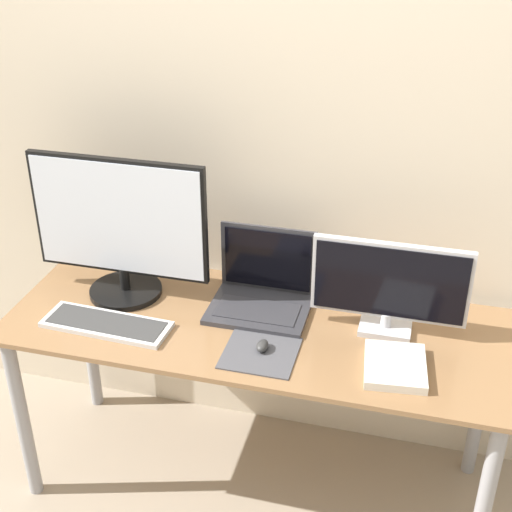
# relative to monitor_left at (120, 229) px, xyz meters

# --- Properties ---
(wall_back) EXTENTS (7.00, 0.05, 2.50)m
(wall_back) POSITION_rel_monitor_left_xyz_m (0.50, 0.31, 0.27)
(wall_back) COLOR beige
(wall_back) RESTS_ON ground_plane
(desk) EXTENTS (1.68, 0.63, 0.72)m
(desk) POSITION_rel_monitor_left_xyz_m (0.50, -0.07, -0.36)
(desk) COLOR olive
(desk) RESTS_ON ground_plane
(monitor_left) EXTENTS (0.63, 0.26, 0.51)m
(monitor_left) POSITION_rel_monitor_left_xyz_m (0.00, 0.00, 0.00)
(monitor_left) COLOR black
(monitor_left) RESTS_ON desk
(monitor_right) EXTENTS (0.50, 0.12, 0.32)m
(monitor_right) POSITION_rel_monitor_left_xyz_m (0.92, 0.00, -0.09)
(monitor_right) COLOR silver
(monitor_right) RESTS_ON desk
(laptop) EXTENTS (0.34, 0.26, 0.26)m
(laptop) POSITION_rel_monitor_left_xyz_m (0.49, 0.05, -0.19)
(laptop) COLOR #333338
(laptop) RESTS_ON desk
(keyboard) EXTENTS (0.44, 0.17, 0.02)m
(keyboard) POSITION_rel_monitor_left_xyz_m (0.02, -0.21, -0.25)
(keyboard) COLOR silver
(keyboard) RESTS_ON desk
(mousepad) EXTENTS (0.23, 0.22, 0.00)m
(mousepad) POSITION_rel_monitor_left_xyz_m (0.56, -0.23, -0.25)
(mousepad) COLOR #47474C
(mousepad) RESTS_ON desk
(mouse) EXTENTS (0.04, 0.06, 0.03)m
(mouse) POSITION_rel_monitor_left_xyz_m (0.56, -0.21, -0.24)
(mouse) COLOR #333333
(mouse) RESTS_ON mousepad
(book) EXTENTS (0.21, 0.24, 0.03)m
(book) POSITION_rel_monitor_left_xyz_m (0.97, -0.20, -0.24)
(book) COLOR silver
(book) RESTS_ON desk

